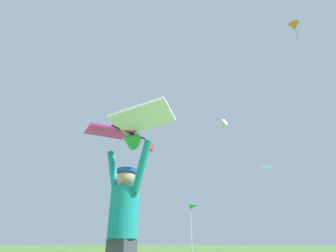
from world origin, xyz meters
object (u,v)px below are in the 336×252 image
kite_flyer_person (123,227)px  marker_flag (193,210)px  distant_kite_yellow_high_right (158,107)px  distant_kite_red_low_right (150,147)px  distant_kite_teal_low_left (266,167)px  held_stunt_kite (126,130)px  distant_kite_orange_mid_left (294,26)px  distant_kite_white_mid_right (224,123)px

kite_flyer_person → marker_flag: (-2.02, 6.74, 0.92)m
distant_kite_yellow_high_right → distant_kite_red_low_right: (-1.31, 0.97, -3.34)m
distant_kite_yellow_high_right → distant_kite_teal_low_left: bearing=-6.0°
distant_kite_red_low_right → marker_flag: bearing=-48.6°
distant_kite_red_low_right → distant_kite_yellow_high_right: bearing=-36.6°
kite_flyer_person → held_stunt_kite: 1.20m
distant_kite_yellow_high_right → distant_kite_orange_mid_left: bearing=17.5°
distant_kite_yellow_high_right → distant_kite_teal_low_left: (8.47, -0.89, -6.93)m
distant_kite_red_low_right → distant_kite_teal_low_left: bearing=-10.8°
distant_kite_teal_low_left → marker_flag: bearing=-105.5°
distant_kite_red_low_right → marker_flag: distant_kite_red_low_right is taller
marker_flag → held_stunt_kite: bearing=-73.5°
kite_flyer_person → distant_kite_white_mid_right: distant_kite_white_mid_right is taller
marker_flag → distant_kite_teal_low_left: bearing=74.5°
distant_kite_teal_low_left → distant_kite_orange_mid_left: (3.93, 4.79, 14.05)m
distant_kite_red_low_right → marker_flag: (7.83, -8.89, -6.72)m
distant_kite_white_mid_right → distant_kite_yellow_high_right: distant_kite_white_mid_right is taller
distant_kite_red_low_right → distant_kite_orange_mid_left: size_ratio=0.36×
distant_kite_yellow_high_right → marker_flag: 14.36m
distant_kite_orange_mid_left → marker_flag: 21.66m
held_stunt_kite → distant_kite_red_low_right: distant_kite_red_low_right is taller
distant_kite_white_mid_right → distant_kite_red_low_right: bearing=-97.2°
distant_kite_white_mid_right → marker_flag: size_ratio=0.59×
kite_flyer_person → marker_flag: marker_flag is taller
distant_kite_white_mid_right → distant_kite_red_low_right: (-2.23, -17.67, -9.16)m
distant_kite_red_low_right → distant_kite_orange_mid_left: (13.70, 2.93, 10.46)m
distant_kite_orange_mid_left → marker_flag: bearing=-116.4°
distant_kite_white_mid_right → distant_kite_teal_low_left: 24.51m
distant_kite_white_mid_right → marker_flag: bearing=-78.1°
distant_kite_teal_low_left → distant_kite_yellow_high_right: bearing=174.0°
distant_kite_yellow_high_right → distant_kite_white_mid_right: bearing=87.2°
distant_kite_white_mid_right → distant_kite_orange_mid_left: bearing=-52.1°
kite_flyer_person → distant_kite_white_mid_right: 38.06m
kite_flyer_person → distant_kite_red_low_right: (-9.85, 15.62, 7.64)m
kite_flyer_person → distant_kite_yellow_high_right: 20.20m
held_stunt_kite → distant_kite_orange_mid_left: size_ratio=0.73×
kite_flyer_person → distant_kite_teal_low_left: size_ratio=1.94×
distant_kite_red_low_right → kite_flyer_person: bearing=-57.8°
kite_flyer_person → distant_kite_yellow_high_right: size_ratio=3.94×
held_stunt_kite → marker_flag: size_ratio=0.72×
distant_kite_teal_low_left → distant_kite_orange_mid_left: 15.35m
distant_kite_yellow_high_right → distant_kite_red_low_right: bearing=143.4°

